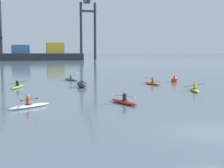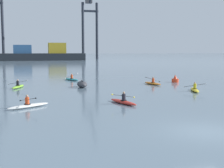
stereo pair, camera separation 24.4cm
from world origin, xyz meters
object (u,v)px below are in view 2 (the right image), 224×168
Objects in this scene: kayak_white at (28,105)px; gantry_crane_west_mid at (90,20)px; container_barge at (24,55)px; capsized_dinghy at (82,84)px; kayak_yellow at (195,90)px; kayak_orange at (153,83)px; kayak_lime at (18,86)px; channel_buoy at (175,79)px; kayak_red at (123,101)px; kayak_teal at (71,79)px.

gantry_crane_west_mid is at bearing 76.61° from kayak_white.
capsized_dinghy is at bearing -85.74° from container_barge.
kayak_yellow is (17.77, -104.19, -2.19)m from container_barge.
kayak_yellow is at bearing -31.33° from capsized_dinghy.
kayak_yellow is 7.14m from kayak_orange.
channel_buoy is at bearing 2.81° from kayak_lime.
kayak_lime reaches higher than capsized_dinghy.
channel_buoy is (-9.50, -104.25, -17.35)m from gantry_crane_west_mid.
container_barge reaches higher than kayak_red.
kayak_white is at bearing -140.89° from kayak_orange.
kayak_white reaches higher than capsized_dinghy.
kayak_yellow is 0.98× the size of kayak_orange.
channel_buoy reaches higher than kayak_red.
kayak_lime is at bearing -89.80° from container_barge.
container_barge is at bearing 94.46° from kayak_red.
gantry_crane_west_mid is 11.37× the size of kayak_teal.
channel_buoy is 14.13m from kayak_teal.
kayak_yellow is at bearing -80.32° from container_barge.
gantry_crane_west_mid is 108.28m from kayak_orange.
kayak_orange is (-3.89, -1.76, -0.19)m from channel_buoy.
capsized_dinghy is 7.09m from kayak_lime.
kayak_white is at bearing -143.59° from channel_buoy.
gantry_crane_west_mid is at bearing 77.24° from kayak_teal.
capsized_dinghy is at bearing 62.61° from kayak_white.
container_barge is 14.89× the size of kayak_yellow.
gantry_crane_west_mid is at bearing 74.52° from kayak_lime.
container_barge is at bearing -163.45° from gantry_crane_west_mid.
kayak_lime is 15.76m from kayak_orange.
capsized_dinghy is 12.89m from channel_buoy.
kayak_red is 14.24m from kayak_orange.
kayak_lime is at bearing 169.00° from capsized_dinghy.
channel_buoy is at bearing -95.21° from gantry_crane_west_mid.
kayak_yellow is at bearing -76.28° from kayak_orange.
kayak_white and kayak_lime have the same top height.
channel_buoy is at bearing 24.37° from kayak_orange.
kayak_red is 15.27m from kayak_lime.
channel_buoy is 0.29× the size of kayak_red.
kayak_red reaches higher than capsized_dinghy.
gantry_crane_west_mid is 11.82× the size of kayak_white.
kayak_yellow is 0.99× the size of kayak_red.
kayak_red is at bearing -121.95° from kayak_orange.
kayak_red is at bearing -57.49° from kayak_lime.
container_barge is 19.20× the size of capsized_dinghy.
container_barge is 14.77× the size of kayak_red.
kayak_yellow is (-11.70, -112.95, -17.53)m from gantry_crane_west_mid.
capsized_dinghy is 0.76× the size of kayak_orange.
container_barge is 15.18× the size of kayak_teal.
gantry_crane_west_mid is 121.21m from kayak_red.
kayak_orange is (-1.69, 6.93, 0.00)m from kayak_yellow.
kayak_teal is at bearing 90.33° from capsized_dinghy.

